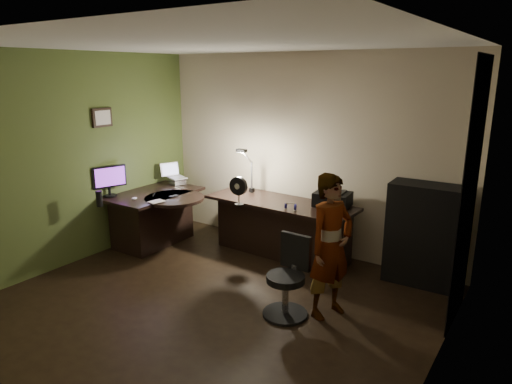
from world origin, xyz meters
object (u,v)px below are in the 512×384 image
Objects in this scene: desk_left at (155,218)px; person at (331,246)px; monitor at (109,185)px; desk_right at (280,229)px; office_chair at (286,278)px; cabinet at (423,234)px.

desk_left is 0.89× the size of person.
monitor is at bearing 110.64° from person.
desk_right is 1.58m from office_chair.
desk_right is at bearing 46.64° from monitor.
monitor is at bearing -162.80° from cabinet.
desk_left is 1.10× the size of cabinet.
monitor is at bearing -127.10° from desk_left.
office_chair is 0.56× the size of person.
cabinet is 0.81× the size of person.
office_chair is (2.60, -0.70, 0.03)m from desk_left.
person is (3.31, 0.06, -0.18)m from monitor.
person is (-0.59, -1.28, 0.14)m from cabinet.
office_chair is at bearing 148.53° from person.
desk_left is at bearing 166.81° from office_chair.
desk_right is 1.83m from cabinet.
monitor is 3.01m from office_chair.
desk_left is 3.65m from cabinet.
person reaches higher than desk_right.
monitor is 0.31× the size of person.
person reaches higher than office_chair.
desk_right is 2.46× the size of office_chair.
person is (1.22, -1.04, 0.36)m from desk_right.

